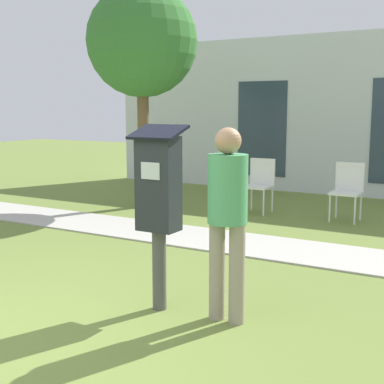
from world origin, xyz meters
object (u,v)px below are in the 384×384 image
outdoor_chair_left (260,181)px  outdoor_chair_middle (348,187)px  person_standing (227,210)px  parking_meter (159,193)px

outdoor_chair_left → outdoor_chair_middle: size_ratio=1.00×
person_standing → outdoor_chair_middle: size_ratio=1.76×
parking_meter → outdoor_chair_left: bearing=102.2°
parking_meter → outdoor_chair_left: 4.68m
parking_meter → person_standing: bearing=4.9°
outdoor_chair_left → person_standing: bearing=-49.6°
person_standing → outdoor_chair_left: person_standing is taller
outdoor_chair_left → outdoor_chair_middle: 1.45m
person_standing → outdoor_chair_left: (-1.61, 4.49, -0.40)m
outdoor_chair_left → parking_meter: bearing=-57.1°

